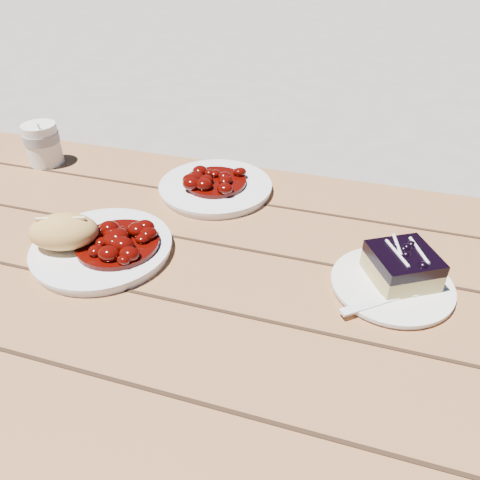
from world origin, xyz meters
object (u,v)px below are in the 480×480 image
(bread_roll, at_px, (64,232))
(dessert_plate, at_px, (392,285))
(second_plate, at_px, (216,188))
(blueberry_cake, at_px, (402,265))
(picnic_table, at_px, (97,313))
(coffee_cup, at_px, (43,144))
(main_plate, at_px, (102,249))

(bread_roll, bearing_deg, dessert_plate, 7.51)
(dessert_plate, relative_size, second_plate, 0.79)
(blueberry_cake, bearing_deg, dessert_plate, -153.83)
(dessert_plate, bearing_deg, blueberry_cake, 56.31)
(picnic_table, relative_size, second_plate, 8.53)
(coffee_cup, bearing_deg, picnic_table, -45.97)
(coffee_cup, xyz_separation_m, second_plate, (0.43, -0.01, -0.04))
(main_plate, xyz_separation_m, coffee_cup, (-0.31, 0.28, 0.04))
(dessert_plate, relative_size, coffee_cup, 1.93)
(picnic_table, xyz_separation_m, blueberry_cake, (0.55, 0.07, 0.20))
(main_plate, distance_m, blueberry_cake, 0.50)
(main_plate, xyz_separation_m, second_plate, (0.12, 0.27, 0.00))
(picnic_table, relative_size, bread_roll, 17.10)
(blueberry_cake, bearing_deg, second_plate, 122.40)
(dessert_plate, xyz_separation_m, coffee_cup, (-0.80, 0.22, 0.04))
(coffee_cup, height_order, second_plate, coffee_cup)
(coffee_cup, bearing_deg, bread_roll, -49.05)
(main_plate, bearing_deg, blueberry_cake, 7.61)
(main_plate, bearing_deg, dessert_plate, 6.04)
(bread_roll, relative_size, dessert_plate, 0.63)
(picnic_table, distance_m, bread_roll, 0.21)
(picnic_table, height_order, main_plate, main_plate)
(bread_roll, bearing_deg, main_plate, 19.98)
(coffee_cup, relative_size, second_plate, 0.41)
(bread_roll, distance_m, blueberry_cake, 0.56)
(bread_roll, distance_m, coffee_cup, 0.39)
(main_plate, xyz_separation_m, blueberry_cake, (0.50, 0.07, 0.03))
(blueberry_cake, height_order, coffee_cup, coffee_cup)
(dessert_plate, distance_m, blueberry_cake, 0.04)
(picnic_table, relative_size, coffee_cup, 20.79)
(bread_roll, xyz_separation_m, second_plate, (0.17, 0.29, -0.04))
(blueberry_cake, distance_m, coffee_cup, 0.84)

